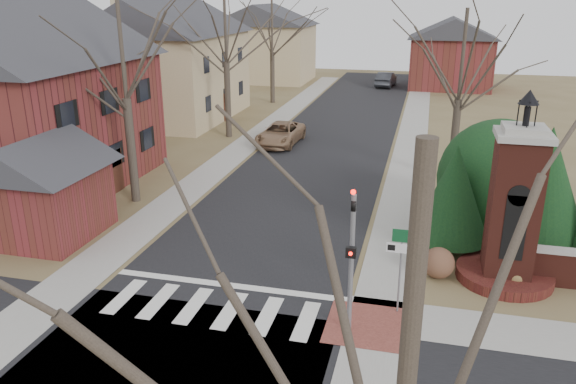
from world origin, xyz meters
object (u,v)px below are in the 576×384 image
(distant_car, at_px, (386,79))
(traffic_signal_pole, at_px, (352,250))
(pickup_truck, at_px, (280,134))
(brick_gate_monument, at_px, (512,221))
(sign_post, at_px, (401,254))

(distant_car, bearing_deg, traffic_signal_pole, 98.59)
(pickup_truck, bearing_deg, brick_gate_monument, -50.16)
(pickup_truck, bearing_deg, sign_post, -62.77)
(traffic_signal_pole, xyz_separation_m, sign_post, (1.29, 1.41, -0.64))
(sign_post, xyz_separation_m, pickup_truck, (-8.65, 18.86, -1.26))
(traffic_signal_pole, height_order, brick_gate_monument, brick_gate_monument)
(sign_post, xyz_separation_m, distant_car, (-3.99, 44.81, -1.20))
(traffic_signal_pole, bearing_deg, sign_post, 47.57)
(distant_car, bearing_deg, pickup_truck, 85.08)
(sign_post, distance_m, brick_gate_monument, 4.55)
(brick_gate_monument, relative_size, pickup_truck, 1.31)
(brick_gate_monument, xyz_separation_m, distant_car, (-7.40, 41.80, -1.41))
(traffic_signal_pole, height_order, sign_post, traffic_signal_pole)
(traffic_signal_pole, xyz_separation_m, brick_gate_monument, (4.70, 4.42, -0.42))
(sign_post, distance_m, distant_car, 45.00)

